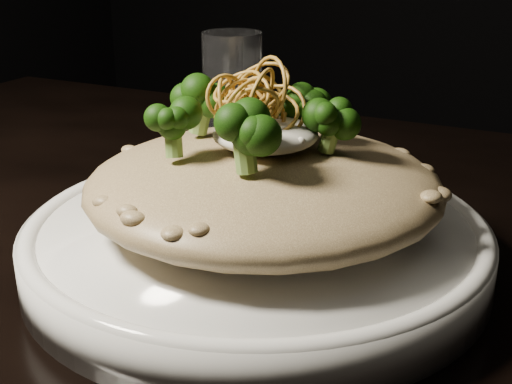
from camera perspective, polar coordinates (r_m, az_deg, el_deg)
table at (r=0.57m, az=-3.70°, el=-11.47°), size 1.10×0.80×0.75m
plate at (r=0.49m, az=0.00°, el=-4.26°), size 0.31×0.31×0.03m
risotto at (r=0.47m, az=0.62°, el=0.55°), size 0.24×0.24×0.05m
broccoli at (r=0.45m, az=-0.23°, el=6.45°), size 0.14×0.14×0.05m
cheese at (r=0.46m, az=0.76°, el=4.63°), size 0.07×0.07×0.02m
shallots at (r=0.46m, az=-0.48°, el=8.30°), size 0.06×0.06×0.04m
drinking_glass at (r=0.78m, az=-1.90°, el=8.53°), size 0.08×0.08×0.11m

